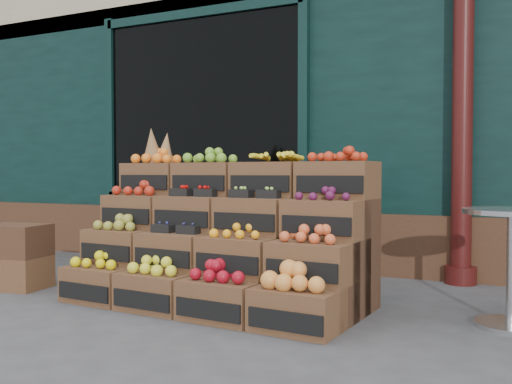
% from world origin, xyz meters
% --- Properties ---
extents(ground, '(60.00, 60.00, 0.00)m').
position_xyz_m(ground, '(0.00, 0.00, 0.00)').
color(ground, '#47474A').
rests_on(ground, ground).
extents(shop_facade, '(12.00, 6.24, 4.80)m').
position_xyz_m(shop_facade, '(0.00, 5.11, 2.40)').
color(shop_facade, black).
rests_on(shop_facade, ground).
extents(crate_display, '(2.30, 1.24, 1.40)m').
position_xyz_m(crate_display, '(-0.39, 0.50, 0.43)').
color(crate_display, brown).
rests_on(crate_display, ground).
extents(spare_crates, '(0.60, 0.46, 0.55)m').
position_xyz_m(spare_crates, '(-2.28, 0.18, 0.28)').
color(spare_crates, brown).
rests_on(spare_crates, ground).
extents(bistro_table, '(0.61, 0.61, 0.77)m').
position_xyz_m(bistro_table, '(1.65, 0.67, 0.48)').
color(bistro_table, silver).
rests_on(bistro_table, ground).
extents(shopkeeper, '(0.80, 0.57, 2.07)m').
position_xyz_m(shopkeeper, '(-1.62, 2.82, 1.03)').
color(shopkeeper, '#164E26').
rests_on(shopkeeper, ground).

